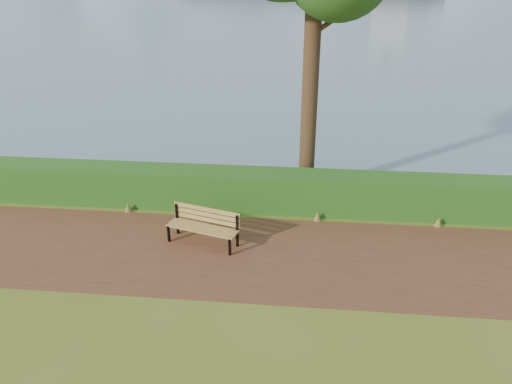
# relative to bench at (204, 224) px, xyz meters

# --- Properties ---
(ground) EXTENTS (140.00, 140.00, 0.00)m
(ground) POSITION_rel_bench_xyz_m (0.96, -0.73, -0.47)
(ground) COLOR #4F631C
(ground) RESTS_ON ground
(path) EXTENTS (40.00, 3.40, 0.01)m
(path) POSITION_rel_bench_xyz_m (0.96, -0.43, -0.47)
(path) COLOR #522E1C
(path) RESTS_ON ground
(hedge) EXTENTS (32.00, 0.85, 1.00)m
(hedge) POSITION_rel_bench_xyz_m (0.96, 1.87, 0.03)
(hedge) COLOR #1A4C15
(hedge) RESTS_ON ground
(bench) EXTENTS (1.70, 0.92, 0.82)m
(bench) POSITION_rel_bench_xyz_m (0.00, 0.00, 0.00)
(bench) COLOR black
(bench) RESTS_ON ground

